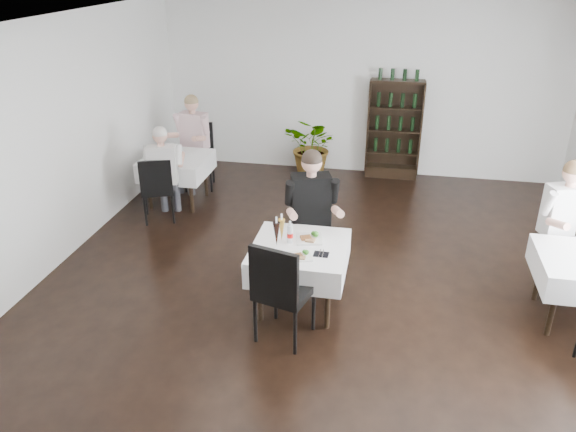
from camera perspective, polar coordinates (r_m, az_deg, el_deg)
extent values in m
plane|color=black|center=(6.47, 3.79, -9.26)|extent=(9.00, 9.00, 0.00)
plane|color=white|center=(5.37, 4.74, 18.14)|extent=(9.00, 9.00, 0.00)
plane|color=white|center=(10.05, 7.55, 12.65)|extent=(7.00, 0.00, 7.00)
plane|color=white|center=(7.04, -25.43, 4.92)|extent=(0.00, 9.00, 9.00)
cube|color=black|center=(10.25, 10.39, 4.53)|extent=(0.90, 0.28, 0.20)
cylinder|color=black|center=(6.07, -2.87, -7.74)|extent=(0.06, 0.06, 0.71)
cylinder|color=black|center=(6.68, -1.38, -4.40)|extent=(0.06, 0.06, 0.71)
cylinder|color=black|center=(5.96, 4.04, -8.47)|extent=(0.06, 0.06, 0.71)
cylinder|color=black|center=(6.58, 4.87, -4.99)|extent=(0.06, 0.06, 0.71)
cube|color=black|center=(6.12, 1.20, -3.34)|extent=(0.85, 0.85, 0.04)
cube|color=white|center=(6.17, 1.19, -4.23)|extent=(1.03, 1.03, 0.30)
cylinder|color=black|center=(8.93, -13.91, 2.79)|extent=(0.06, 0.06, 0.71)
cylinder|color=black|center=(9.51, -12.26, 4.34)|extent=(0.06, 0.06, 0.71)
cylinder|color=black|center=(8.68, -9.81, 2.51)|extent=(0.06, 0.06, 0.71)
cylinder|color=black|center=(9.27, -8.38, 4.11)|extent=(0.06, 0.06, 0.71)
cube|color=black|center=(8.96, -11.29, 5.69)|extent=(0.80, 0.80, 0.04)
cube|color=white|center=(9.00, -11.23, 5.03)|extent=(0.98, 0.98, 0.30)
cylinder|color=black|center=(6.45, 25.32, -8.30)|extent=(0.06, 0.06, 0.71)
cylinder|color=black|center=(7.02, 24.18, -5.28)|extent=(0.06, 0.06, 0.71)
imported|color=#2F5F20|center=(10.01, 2.62, 7.07)|extent=(1.23, 1.16, 1.07)
cylinder|color=black|center=(6.86, -0.59, -4.76)|extent=(0.04, 0.04, 0.45)
cylinder|color=black|center=(7.14, 1.22, -3.45)|extent=(0.04, 0.04, 0.45)
cylinder|color=black|center=(6.67, 2.22, -5.71)|extent=(0.04, 0.04, 0.45)
cylinder|color=black|center=(6.97, 3.95, -4.32)|extent=(0.04, 0.04, 0.45)
cube|color=black|center=(6.78, 1.73, -2.66)|extent=(0.59, 0.59, 0.07)
cube|color=black|center=(6.82, 2.69, -0.01)|extent=(0.44, 0.22, 0.49)
cylinder|color=black|center=(5.98, 2.61, -9.41)|extent=(0.04, 0.04, 0.52)
cylinder|color=black|center=(5.65, 0.72, -11.75)|extent=(0.04, 0.04, 0.52)
cylinder|color=black|center=(6.14, -1.27, -8.36)|extent=(0.04, 0.04, 0.52)
cylinder|color=black|center=(5.82, -3.35, -10.55)|extent=(0.04, 0.04, 0.52)
cube|color=black|center=(5.73, -0.33, -7.59)|extent=(0.64, 0.64, 0.08)
cube|color=black|center=(5.39, -1.47, -6.10)|extent=(0.51, 0.19, 0.56)
cylinder|color=black|center=(9.50, -10.39, 3.77)|extent=(0.04, 0.04, 0.49)
cylinder|color=black|center=(9.89, -10.08, 4.68)|extent=(0.04, 0.04, 0.49)
cylinder|color=black|center=(9.44, -7.83, 3.83)|extent=(0.04, 0.04, 0.49)
cylinder|color=black|center=(9.84, -7.62, 4.74)|extent=(0.04, 0.04, 0.49)
cube|color=black|center=(9.57, -9.09, 5.81)|extent=(0.59, 0.59, 0.07)
cube|color=black|center=(9.69, -9.06, 7.85)|extent=(0.49, 0.16, 0.53)
cylinder|color=black|center=(8.79, -11.65, 1.74)|extent=(0.04, 0.04, 0.46)
cylinder|color=black|center=(8.42, -11.61, 0.69)|extent=(0.04, 0.04, 0.46)
cylinder|color=black|center=(8.80, -14.23, 1.52)|extent=(0.04, 0.04, 0.46)
cylinder|color=black|center=(8.44, -14.30, 0.45)|extent=(0.04, 0.04, 0.46)
cube|color=black|center=(8.51, -13.11, 2.70)|extent=(0.60, 0.60, 0.07)
cube|color=black|center=(8.22, -13.31, 3.88)|extent=(0.44, 0.22, 0.50)
cylinder|color=black|center=(7.16, 25.28, -6.18)|extent=(0.03, 0.03, 0.42)
cylinder|color=black|center=(7.49, 25.51, -4.84)|extent=(0.03, 0.03, 0.42)
cube|color=black|center=(7.22, 27.18, -4.14)|extent=(0.53, 0.53, 0.06)
cube|color=#393A40|center=(6.56, 1.57, -2.18)|extent=(0.30, 0.50, 0.16)
cylinder|color=#393A40|center=(6.56, 1.79, -5.78)|extent=(0.13, 0.13, 0.56)
cube|color=#393A40|center=(6.59, 3.53, -2.07)|extent=(0.30, 0.50, 0.16)
cylinder|color=#393A40|center=(6.59, 3.76, -5.65)|extent=(0.13, 0.13, 0.56)
cube|color=black|center=(6.60, 2.33, 1.62)|extent=(0.51, 0.38, 0.63)
cylinder|color=#DB9E89|center=(6.30, 0.40, 0.21)|extent=(0.19, 0.36, 0.18)
cylinder|color=#DB9E89|center=(6.38, 5.06, 0.44)|extent=(0.19, 0.36, 0.18)
sphere|color=#DB9E89|center=(6.41, 2.43, 5.46)|extent=(0.24, 0.24, 0.24)
sphere|color=black|center=(6.40, 2.44, 5.74)|extent=(0.24, 0.24, 0.24)
cube|color=#393A40|center=(9.52, -10.55, 6.18)|extent=(0.23, 0.48, 0.15)
cylinder|color=#393A40|center=(9.48, -10.99, 3.84)|extent=(0.12, 0.12, 0.54)
cube|color=#393A40|center=(9.41, -9.40, 6.05)|extent=(0.23, 0.48, 0.15)
cylinder|color=#393A40|center=(9.37, -9.85, 3.68)|extent=(0.12, 0.12, 0.54)
cube|color=beige|center=(9.53, -9.52, 8.55)|extent=(0.47, 0.31, 0.60)
cylinder|color=#DB9E89|center=(9.42, -11.74, 8.04)|extent=(0.14, 0.35, 0.17)
cylinder|color=#DB9E89|center=(9.17, -9.04, 7.78)|extent=(0.14, 0.35, 0.17)
sphere|color=#DB9E89|center=(9.39, -9.79, 11.20)|extent=(0.23, 0.23, 0.23)
sphere|color=olive|center=(9.38, -9.80, 11.39)|extent=(0.23, 0.23, 0.23)
cube|color=#393A40|center=(8.54, -11.56, 3.49)|extent=(0.24, 0.44, 0.14)
cylinder|color=#393A40|center=(8.83, -11.22, 2.02)|extent=(0.11, 0.11, 0.49)
cube|color=#393A40|center=(8.58, -12.89, 3.45)|extent=(0.24, 0.44, 0.14)
cylinder|color=#393A40|center=(8.86, -12.51, 1.99)|extent=(0.11, 0.11, 0.49)
cube|color=silver|center=(8.27, -12.63, 5.12)|extent=(0.44, 0.31, 0.55)
cylinder|color=#DB9E89|center=(8.49, -10.79, 5.68)|extent=(0.15, 0.32, 0.16)
cylinder|color=#DB9E89|center=(8.57, -13.87, 5.57)|extent=(0.15, 0.32, 0.16)
sphere|color=#DB9E89|center=(8.15, -12.89, 7.96)|extent=(0.21, 0.21, 0.21)
sphere|color=beige|center=(8.14, -12.91, 8.16)|extent=(0.21, 0.21, 0.21)
cube|color=#393A40|center=(7.11, 25.80, -2.82)|extent=(0.30, 0.48, 0.15)
cylinder|color=#393A40|center=(7.13, 26.11, -6.00)|extent=(0.12, 0.12, 0.54)
cube|color=#393A40|center=(7.23, 27.25, -2.66)|extent=(0.30, 0.48, 0.15)
cube|color=silver|center=(7.18, 26.20, 0.57)|extent=(0.49, 0.37, 0.60)
cylinder|color=#DB9E89|center=(6.83, 25.72, -0.75)|extent=(0.20, 0.35, 0.17)
sphere|color=#DB9E89|center=(7.00, 27.00, 3.92)|extent=(0.23, 0.23, 0.23)
sphere|color=brown|center=(6.99, 27.05, 4.17)|extent=(0.23, 0.23, 0.23)
cube|color=white|center=(6.22, 2.16, -2.34)|extent=(0.33, 0.33, 0.02)
cube|color=#552F18|center=(6.19, 1.82, -2.22)|extent=(0.14, 0.13, 0.03)
sphere|color=#2F701D|center=(6.23, 2.85, -1.85)|extent=(0.07, 0.07, 0.07)
cube|color=brown|center=(6.14, 2.27, -2.48)|extent=(0.11, 0.09, 0.02)
cube|color=white|center=(5.87, 1.28, -4.12)|extent=(0.29, 0.29, 0.02)
cube|color=#552F18|center=(5.85, 0.99, -4.02)|extent=(0.11, 0.11, 0.02)
sphere|color=#2F701D|center=(5.88, 1.87, -3.70)|extent=(0.05, 0.05, 0.05)
cube|color=brown|center=(5.81, 1.37, -4.26)|extent=(0.08, 0.07, 0.02)
cone|color=black|center=(6.04, -1.18, -1.86)|extent=(0.08, 0.08, 0.27)
cylinder|color=silver|center=(5.96, -1.19, -0.39)|extent=(0.02, 0.02, 0.07)
cone|color=gold|center=(6.14, -0.65, -1.44)|extent=(0.08, 0.08, 0.26)
cylinder|color=silver|center=(6.07, -0.66, -0.06)|extent=(0.02, 0.02, 0.07)
cylinder|color=silver|center=(6.11, 0.21, -1.84)|extent=(0.06, 0.06, 0.21)
cylinder|color=red|center=(6.12, 0.20, -1.96)|extent=(0.07, 0.07, 0.05)
cylinder|color=silver|center=(6.06, 0.21, -0.75)|extent=(0.02, 0.02, 0.05)
cube|color=black|center=(5.93, 3.38, -3.90)|extent=(0.16, 0.13, 0.01)
cylinder|color=silver|center=(5.93, 3.22, -3.81)|extent=(0.02, 0.18, 0.01)
cylinder|color=silver|center=(5.92, 3.55, -3.84)|extent=(0.01, 0.18, 0.01)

